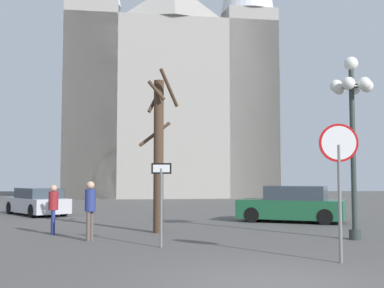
# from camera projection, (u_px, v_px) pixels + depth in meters

# --- Properties ---
(ground_plane) EXTENTS (120.00, 120.00, 0.00)m
(ground_plane) POSITION_uv_depth(u_px,v_px,m) (268.00, 284.00, 8.43)
(ground_plane) COLOR #514F4C
(cathedral) EXTENTS (21.35, 15.46, 35.16)m
(cathedral) POSITION_uv_depth(u_px,v_px,m) (169.00, 86.00, 48.69)
(cathedral) COLOR gray
(cathedral) RESTS_ON ground
(stop_sign) EXTENTS (0.86, 0.16, 3.08)m
(stop_sign) POSITION_uv_depth(u_px,v_px,m) (339.00, 163.00, 10.64)
(stop_sign) COLOR slate
(stop_sign) RESTS_ON ground
(one_way_arrow_sign) EXTENTS (0.55, 0.11, 2.27)m
(one_way_arrow_sign) POSITION_uv_depth(u_px,v_px,m) (161.00, 194.00, 12.92)
(one_way_arrow_sign) COLOR slate
(one_way_arrow_sign) RESTS_ON ground
(street_lamp) EXTENTS (1.36, 1.23, 5.64)m
(street_lamp) POSITION_uv_depth(u_px,v_px,m) (352.00, 107.00, 14.76)
(street_lamp) COLOR #2D3833
(street_lamp) RESTS_ON ground
(bare_tree) EXTENTS (1.44, 1.45, 5.57)m
(bare_tree) POSITION_uv_depth(u_px,v_px,m) (159.00, 151.00, 16.49)
(bare_tree) COLOR #473323
(bare_tree) RESTS_ON ground
(parked_car_near_green) EXTENTS (4.77, 3.40, 1.53)m
(parked_car_near_green) POSITION_uv_depth(u_px,v_px,m) (292.00, 205.00, 20.33)
(parked_car_near_green) COLOR #1E5B38
(parked_car_near_green) RESTS_ON ground
(parked_car_far_silver) EXTENTS (4.15, 4.61, 1.37)m
(parked_car_far_silver) POSITION_uv_depth(u_px,v_px,m) (37.00, 202.00, 24.17)
(parked_car_far_silver) COLOR #B7B7BC
(parked_car_far_silver) RESTS_ON ground
(pedestrian_walking) EXTENTS (0.32, 0.32, 1.77)m
(pedestrian_walking) POSITION_uv_depth(u_px,v_px,m) (90.00, 204.00, 14.26)
(pedestrian_walking) COLOR #594C47
(pedestrian_walking) RESTS_ON ground
(pedestrian_standing) EXTENTS (0.32, 0.32, 1.64)m
(pedestrian_standing) POSITION_uv_depth(u_px,v_px,m) (53.00, 205.00, 15.79)
(pedestrian_standing) COLOR navy
(pedestrian_standing) RESTS_ON ground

